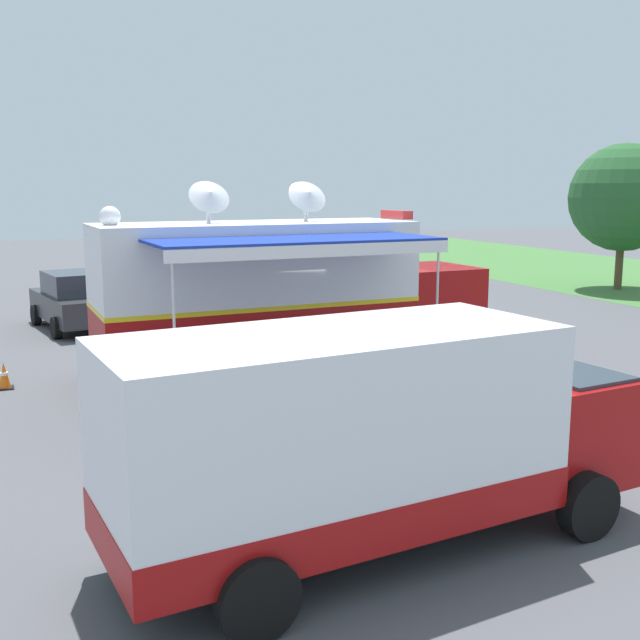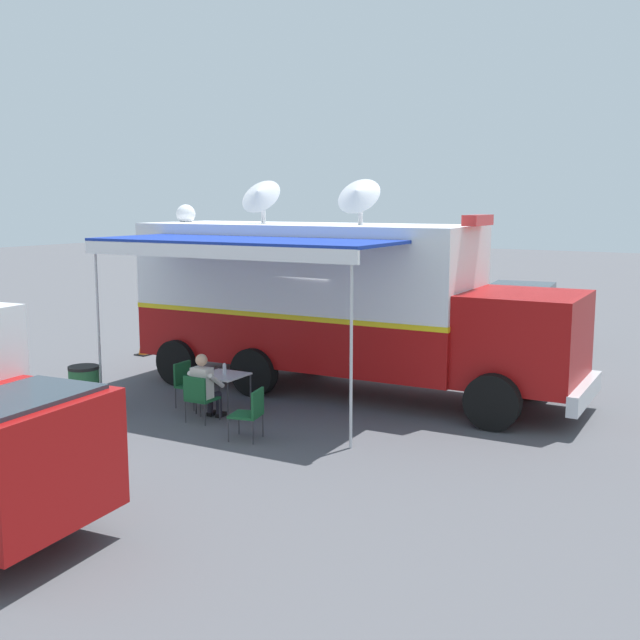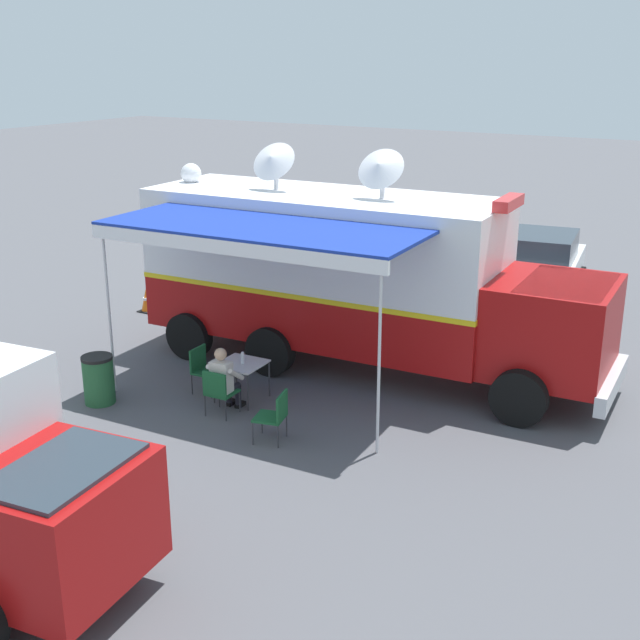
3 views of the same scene
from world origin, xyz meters
name	(u,v)px [view 1 (image 1 of 3)]	position (x,y,z in m)	size (l,w,h in m)	color
ground_plane	(257,372)	(0.00, 0.00, 0.00)	(100.00, 100.00, 0.00)	#515156
lot_stripe	(296,336)	(-3.80, 2.37, 0.00)	(0.12, 4.80, 0.01)	silver
command_truck	(287,289)	(0.00, 0.75, 1.95)	(5.20, 9.59, 4.53)	#9E0F0F
folding_table	(284,370)	(2.59, -0.24, 0.67)	(0.84, 0.84, 0.73)	silver
water_bottle	(285,362)	(2.59, -0.21, 0.83)	(0.07, 0.07, 0.22)	silver
folding_chair_at_table	(301,387)	(3.39, -0.17, 0.51)	(0.50, 0.50, 0.87)	#19562D
folding_chair_beside_table	(244,382)	(2.63, -1.09, 0.51)	(0.50, 0.50, 0.87)	#19562D
folding_chair_spare_by_truck	(375,384)	(3.71, 1.24, 0.51)	(0.58, 0.58, 0.87)	#19562D
seated_responder	(298,378)	(3.20, -0.17, 0.65)	(0.67, 0.57, 1.25)	silver
trash_bin	(192,412)	(4.02, -2.43, 0.46)	(0.57, 0.57, 0.91)	#235B33
traffic_cone	(4,376)	(-0.67, -5.47, 0.28)	(0.36, 0.36, 0.58)	black
support_truck	(374,437)	(8.83, -1.31, 1.39)	(2.91, 6.99, 2.70)	white
car_behind_truck	(75,300)	(-7.37, -3.48, 0.88)	(4.46, 2.58, 1.76)	#2D2D33
car_far_corner	(272,293)	(-6.69, 2.63, 0.88)	(4.41, 2.44, 1.76)	silver
tree_far_left	(624,198)	(-8.19, 18.62, 3.86)	(4.49, 4.49, 6.11)	brown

